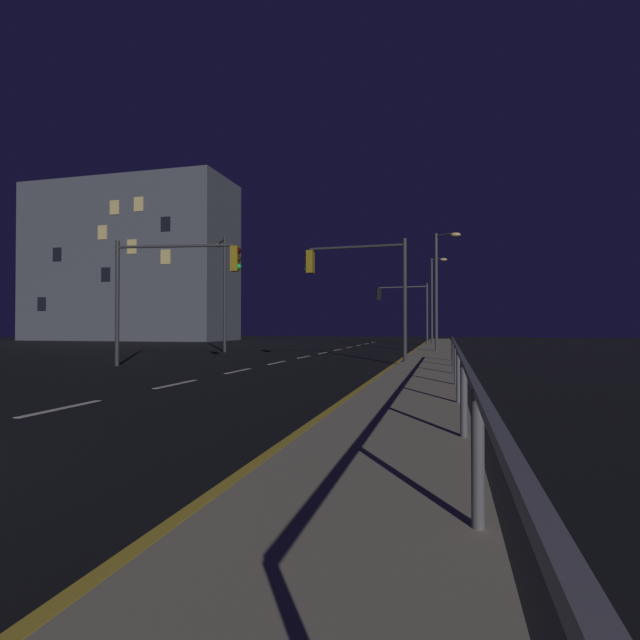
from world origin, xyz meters
TOP-DOWN VIEW (x-y plane):
  - ground_plane at (0.00, 17.50)m, footprint 112.00×112.00m
  - sidewalk_right at (6.23, 17.50)m, footprint 2.18×77.00m
  - lane_markings_center at (0.00, 21.00)m, footprint 0.14×50.00m
  - lane_edge_line at (4.89, 22.50)m, footprint 0.14×53.00m
  - traffic_light_far_left at (3.53, 37.76)m, footprint 4.24×0.79m
  - traffic_light_far_right at (-3.23, 14.19)m, footprint 4.98×0.94m
  - traffic_light_overhead_east at (3.45, 17.05)m, footprint 4.27×0.42m
  - street_lamp_far_end at (6.58, 26.35)m, footprint 1.45×0.97m
  - street_lamp_corner at (5.94, 38.96)m, footprint 1.33×1.19m
  - street_lamp_median at (-6.22, 24.78)m, footprint 1.48×1.66m
  - barrier_fence at (7.17, 8.12)m, footprint 0.09×20.34m
  - building_distant at (-28.01, 46.09)m, footprint 23.52×8.45m

SIDE VIEW (x-z plane):
  - ground_plane at x=0.00m, z-range 0.00..0.00m
  - lane_edge_line at x=4.89m, z-range 0.00..0.01m
  - lane_markings_center at x=0.00m, z-range 0.00..0.01m
  - sidewalk_right at x=6.23m, z-range 0.00..0.14m
  - barrier_fence at x=7.17m, z-range 0.38..1.36m
  - traffic_light_far_right at x=-3.23m, z-range 1.07..5.95m
  - traffic_light_far_left at x=3.53m, z-range 1.17..6.04m
  - traffic_light_overhead_east at x=3.45m, z-range 1.17..6.06m
  - street_lamp_median at x=-6.22m, z-range 0.74..7.70m
  - street_lamp_far_end at x=6.58m, z-range 0.83..7.63m
  - street_lamp_corner at x=5.94m, z-range 0.84..7.91m
  - building_distant at x=-28.01m, z-range 0.00..17.76m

